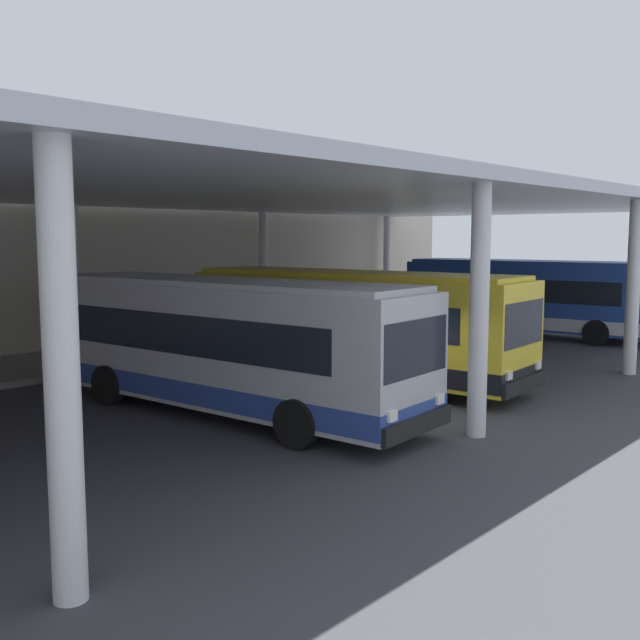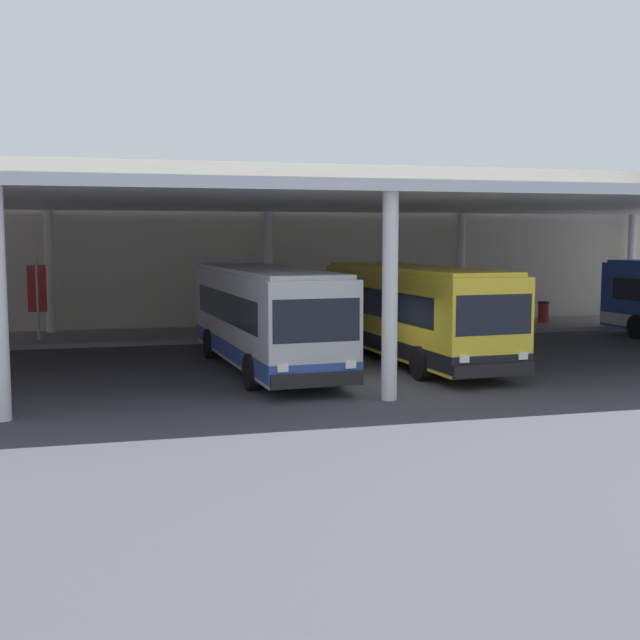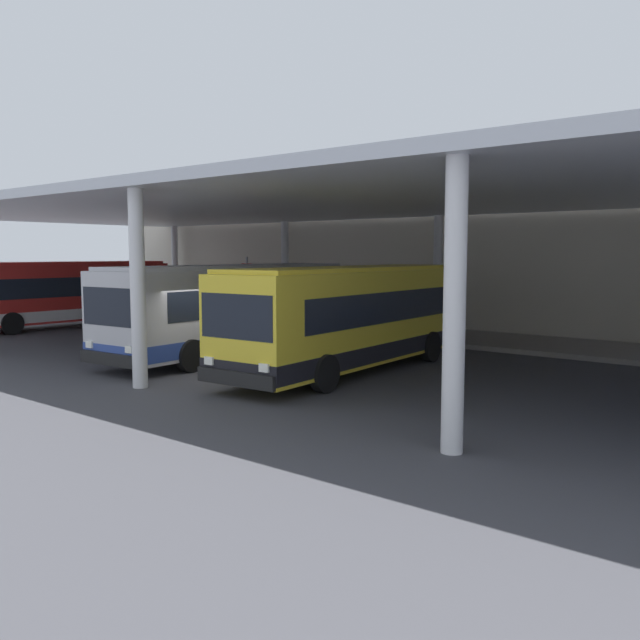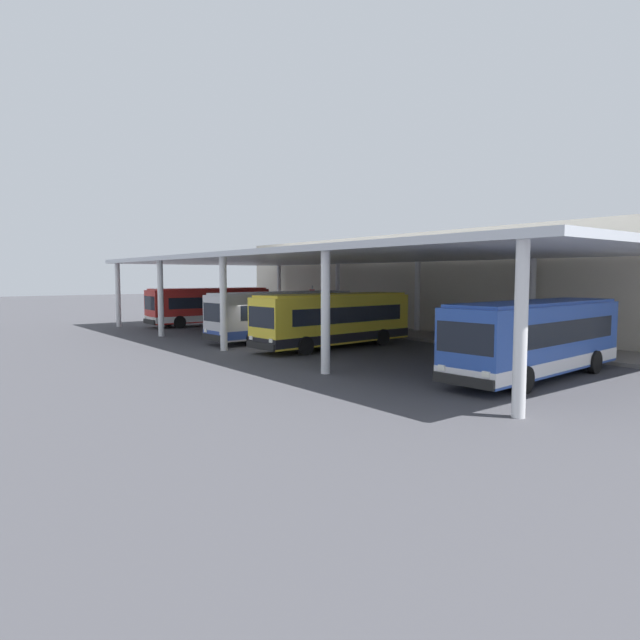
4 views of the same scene
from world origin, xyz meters
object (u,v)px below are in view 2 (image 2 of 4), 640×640
Objects in this scene: bus_middle_bay at (413,312)px; trash_bin at (543,312)px; bus_second_bay at (265,317)px; banner_sign at (37,293)px; bench_waiting at (490,313)px.

bus_middle_bay is 12.95m from trash_bin.
bus_second_bay is at bearing -149.55° from trash_bin.
trash_bin is at bearing 40.89° from bus_middle_bay.
bus_middle_bay is 3.33× the size of banner_sign.
bench_waiting is 0.56× the size of banner_sign.
bus_middle_bay is at bearing -31.94° from banner_sign.
bench_waiting is at bearing 36.01° from bus_second_bay.
bus_second_bay is 3.33× the size of banner_sign.
banner_sign is at bearing -177.43° from bench_waiting.
trash_bin reaches higher than bench_waiting.
bench_waiting is 19.60m from banner_sign.
bench_waiting is (12.15, 8.83, -0.99)m from bus_second_bay.
bus_second_bay is 10.89× the size of trash_bin.
trash_bin is at bearing -3.30° from bench_waiting.
bus_second_bay is 5.02m from bus_middle_bay.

